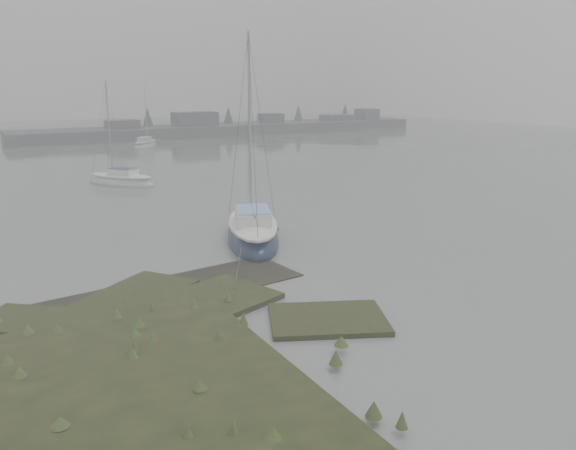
# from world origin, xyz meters

# --- Properties ---
(ground) EXTENTS (160.00, 160.00, 0.00)m
(ground) POSITION_xyz_m (0.00, 30.00, 0.00)
(ground) COLOR slate
(ground) RESTS_ON ground
(far_shoreline) EXTENTS (60.00, 8.00, 4.15)m
(far_shoreline) POSITION_xyz_m (26.84, 61.90, 0.85)
(far_shoreline) COLOR #4C4F51
(far_shoreline) RESTS_ON ground
(sailboat_main) EXTENTS (4.94, 7.48, 10.07)m
(sailboat_main) POSITION_xyz_m (2.68, 8.90, 0.31)
(sailboat_main) COLOR #0E1933
(sailboat_main) RESTS_ON ground
(sailboat_white) EXTENTS (4.78, 5.63, 7.93)m
(sailboat_white) POSITION_xyz_m (1.17, 26.92, 0.25)
(sailboat_white) COLOR silver
(sailboat_white) RESTS_ON ground
(sailboat_far_b) EXTENTS (4.65, 5.26, 7.50)m
(sailboat_far_b) POSITION_xyz_m (9.94, 50.70, 0.23)
(sailboat_far_b) COLOR #AEB5B8
(sailboat_far_b) RESTS_ON ground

